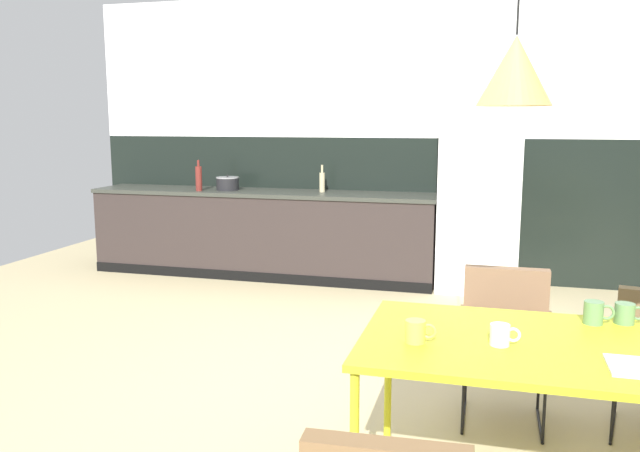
# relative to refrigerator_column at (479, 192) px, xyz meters

# --- Properties ---
(ground_plane) EXTENTS (9.04, 9.04, 0.00)m
(ground_plane) POSITION_rel_refrigerator_column_xyz_m (-0.67, -3.00, -0.95)
(ground_plane) COLOR tan
(back_wall_splashback_dark) EXTENTS (6.95, 0.12, 1.44)m
(back_wall_splashback_dark) POSITION_rel_refrigerator_column_xyz_m (-0.67, 0.36, -0.22)
(back_wall_splashback_dark) COLOR black
(back_wall_splashback_dark) RESTS_ON ground
(back_wall_panel_upper) EXTENTS (6.95, 0.12, 1.44)m
(back_wall_panel_upper) POSITION_rel_refrigerator_column_xyz_m (-0.67, 0.36, 1.22)
(back_wall_panel_upper) COLOR white
(back_wall_panel_upper) RESTS_ON back_wall_splashback_dark
(kitchen_counter) EXTENTS (3.63, 0.63, 0.90)m
(kitchen_counter) POSITION_rel_refrigerator_column_xyz_m (-2.19, -0.00, -0.50)
(kitchen_counter) COLOR #2C2422
(kitchen_counter) RESTS_ON ground
(refrigerator_column) EXTENTS (0.74, 0.60, 1.89)m
(refrigerator_column) POSITION_rel_refrigerator_column_xyz_m (0.00, 0.00, 0.00)
(refrigerator_column) COLOR silver
(refrigerator_column) RESTS_ON ground
(dining_table) EXTENTS (1.89, 0.89, 0.74)m
(dining_table) POSITION_rel_refrigerator_column_xyz_m (0.56, -3.63, -0.25)
(dining_table) COLOR gold
(dining_table) RESTS_ON ground
(armchair_facing_counter) EXTENTS (0.49, 0.47, 0.81)m
(armchair_facing_counter) POSITION_rel_refrigerator_column_xyz_m (0.22, -2.75, -0.43)
(armchair_facing_counter) COLOR brown
(armchair_facing_counter) RESTS_ON ground
(mug_tall_blue) EXTENTS (0.13, 0.08, 0.09)m
(mug_tall_blue) POSITION_rel_refrigerator_column_xyz_m (-0.15, -3.76, -0.16)
(mug_tall_blue) COLOR gold
(mug_tall_blue) RESTS_ON dining_table
(mug_wide_latte) EXTENTS (0.13, 0.08, 0.09)m
(mug_wide_latte) POSITION_rel_refrigerator_column_xyz_m (0.71, -3.28, -0.16)
(mug_wide_latte) COLOR #5B8456
(mug_wide_latte) RESTS_ON dining_table
(mug_short_terracotta) EXTENTS (0.12, 0.08, 0.09)m
(mug_short_terracotta) POSITION_rel_refrigerator_column_xyz_m (0.18, -3.71, -0.16)
(mug_short_terracotta) COLOR white
(mug_short_terracotta) RESTS_ON dining_table
(mug_glass_clear) EXTENTS (0.13, 0.08, 0.10)m
(mug_glass_clear) POSITION_rel_refrigerator_column_xyz_m (0.58, -3.32, -0.16)
(mug_glass_clear) COLOR #5B8456
(mug_glass_clear) RESTS_ON dining_table
(cooking_pot) EXTENTS (0.24, 0.24, 0.16)m
(cooking_pot) POSITION_rel_refrigerator_column_xyz_m (-2.57, -0.02, 0.02)
(cooking_pot) COLOR black
(cooking_pot) RESTS_ON kitchen_counter
(bottle_oil_tall) EXTENTS (0.06, 0.06, 0.28)m
(bottle_oil_tall) POSITION_rel_refrigerator_column_xyz_m (-1.56, 0.06, 0.06)
(bottle_oil_tall) COLOR tan
(bottle_oil_tall) RESTS_ON kitchen_counter
(bottle_spice_small) EXTENTS (0.07, 0.07, 0.32)m
(bottle_spice_small) POSITION_rel_refrigerator_column_xyz_m (-2.82, -0.17, 0.08)
(bottle_spice_small) COLOR maroon
(bottle_spice_small) RESTS_ON kitchen_counter
(pendant_lamp_over_table_near) EXTENTS (0.28, 0.28, 1.16)m
(pendant_lamp_over_table_near) POSITION_rel_refrigerator_column_xyz_m (0.18, -3.67, 0.86)
(pendant_lamp_over_table_near) COLOR black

